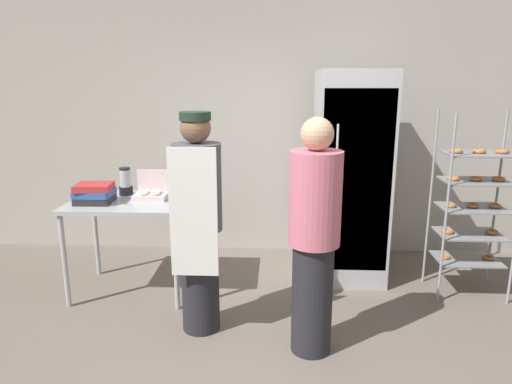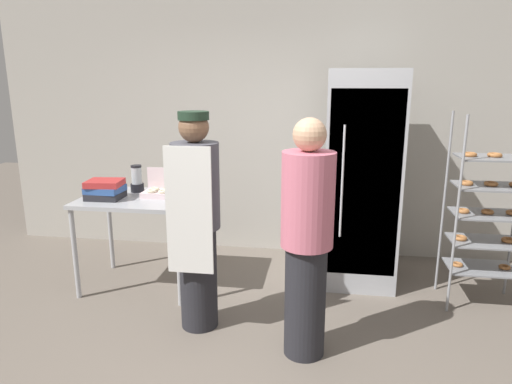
{
  "view_description": "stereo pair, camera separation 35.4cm",
  "coord_description": "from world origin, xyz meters",
  "px_view_note": "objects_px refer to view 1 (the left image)",
  "views": [
    {
      "loc": [
        0.11,
        -2.67,
        1.9
      ],
      "look_at": [
        -0.05,
        0.77,
        1.05
      ],
      "focal_mm": 32.0,
      "sensor_mm": 36.0,
      "label": 1
    },
    {
      "loc": [
        0.47,
        -2.64,
        1.9
      ],
      "look_at": [
        -0.05,
        0.77,
        1.05
      ],
      "focal_mm": 32.0,
      "sensor_mm": 36.0,
      "label": 2
    }
  ],
  "objects_px": {
    "refrigerator": "(350,177)",
    "person_baker": "(198,222)",
    "blender_pitcher": "(126,183)",
    "donut_box": "(151,194)",
    "baking_rack": "(473,205)",
    "person_customer": "(314,238)",
    "binder_stack": "(94,193)"
  },
  "relations": [
    {
      "from": "refrigerator",
      "to": "person_customer",
      "type": "bearing_deg",
      "value": -108.11
    },
    {
      "from": "refrigerator",
      "to": "baking_rack",
      "type": "xyz_separation_m",
      "value": [
        1.03,
        -0.36,
        -0.17
      ]
    },
    {
      "from": "refrigerator",
      "to": "person_customer",
      "type": "distance_m",
      "value": 1.42
    },
    {
      "from": "baking_rack",
      "to": "binder_stack",
      "type": "distance_m",
      "value": 3.31
    },
    {
      "from": "baking_rack",
      "to": "person_customer",
      "type": "relative_size",
      "value": 0.99
    },
    {
      "from": "blender_pitcher",
      "to": "person_baker",
      "type": "distance_m",
      "value": 1.17
    },
    {
      "from": "blender_pitcher",
      "to": "person_customer",
      "type": "bearing_deg",
      "value": -33.19
    },
    {
      "from": "blender_pitcher",
      "to": "person_customer",
      "type": "distance_m",
      "value": 1.98
    },
    {
      "from": "donut_box",
      "to": "person_customer",
      "type": "bearing_deg",
      "value": -34.15
    },
    {
      "from": "binder_stack",
      "to": "person_baker",
      "type": "distance_m",
      "value": 1.14
    },
    {
      "from": "person_baker",
      "to": "person_customer",
      "type": "relative_size",
      "value": 1.01
    },
    {
      "from": "refrigerator",
      "to": "person_baker",
      "type": "xyz_separation_m",
      "value": [
        -1.28,
        -1.1,
        -0.12
      ]
    },
    {
      "from": "baking_rack",
      "to": "person_customer",
      "type": "xyz_separation_m",
      "value": [
        -1.47,
        -0.99,
        0.02
      ]
    },
    {
      "from": "binder_stack",
      "to": "baking_rack",
      "type": "bearing_deg",
      "value": 3.47
    },
    {
      "from": "person_baker",
      "to": "blender_pitcher",
      "type": "bearing_deg",
      "value": 134.52
    },
    {
      "from": "person_customer",
      "to": "donut_box",
      "type": "bearing_deg",
      "value": 145.85
    },
    {
      "from": "baking_rack",
      "to": "person_baker",
      "type": "bearing_deg",
      "value": -162.18
    },
    {
      "from": "baking_rack",
      "to": "donut_box",
      "type": "height_order",
      "value": "baking_rack"
    },
    {
      "from": "refrigerator",
      "to": "person_baker",
      "type": "distance_m",
      "value": 1.69
    },
    {
      "from": "refrigerator",
      "to": "donut_box",
      "type": "bearing_deg",
      "value": -167.33
    },
    {
      "from": "person_baker",
      "to": "person_customer",
      "type": "bearing_deg",
      "value": -16.71
    },
    {
      "from": "donut_box",
      "to": "blender_pitcher",
      "type": "xyz_separation_m",
      "value": [
        -0.27,
        0.15,
        0.07
      ]
    },
    {
      "from": "refrigerator",
      "to": "donut_box",
      "type": "height_order",
      "value": "refrigerator"
    },
    {
      "from": "person_baker",
      "to": "donut_box",
      "type": "bearing_deg",
      "value": 128.42
    },
    {
      "from": "refrigerator",
      "to": "blender_pitcher",
      "type": "xyz_separation_m",
      "value": [
        -2.1,
        -0.26,
        -0.02
      ]
    },
    {
      "from": "blender_pitcher",
      "to": "person_customer",
      "type": "xyz_separation_m",
      "value": [
        1.65,
        -1.08,
        -0.12
      ]
    },
    {
      "from": "baking_rack",
      "to": "person_customer",
      "type": "height_order",
      "value": "person_customer"
    },
    {
      "from": "baking_rack",
      "to": "donut_box",
      "type": "distance_m",
      "value": 2.85
    },
    {
      "from": "donut_box",
      "to": "binder_stack",
      "type": "bearing_deg",
      "value": -162.13
    },
    {
      "from": "person_baker",
      "to": "person_customer",
      "type": "distance_m",
      "value": 0.87
    },
    {
      "from": "donut_box",
      "to": "refrigerator",
      "type": "bearing_deg",
      "value": 12.67
    },
    {
      "from": "refrigerator",
      "to": "baking_rack",
      "type": "relative_size",
      "value": 1.21
    }
  ]
}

